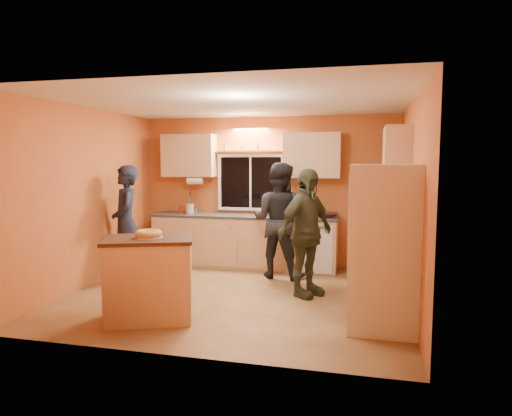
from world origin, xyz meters
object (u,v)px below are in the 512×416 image
(refrigerator, at_px, (383,248))
(person_left, at_px, (126,223))
(person_center, at_px, (279,220))
(island, at_px, (150,278))
(person_right, at_px, (306,233))

(refrigerator, distance_m, person_left, 3.99)
(person_left, relative_size, person_center, 0.98)
(island, relative_size, person_right, 0.67)
(refrigerator, height_order, person_left, refrigerator)
(person_left, distance_m, person_right, 2.83)
(refrigerator, distance_m, person_right, 1.41)
(person_center, height_order, person_right, person_center)
(island, xyz_separation_m, person_center, (1.08, 2.27, 0.42))
(refrigerator, relative_size, person_center, 1.00)
(person_center, xyz_separation_m, person_right, (0.55, -0.91, -0.04))
(refrigerator, height_order, person_right, refrigerator)
(person_left, relative_size, person_right, 1.02)
(island, relative_size, person_center, 0.64)
(island, distance_m, person_right, 2.15)
(refrigerator, bearing_deg, island, -172.61)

